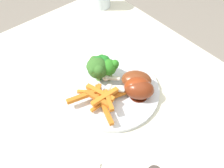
{
  "coord_description": "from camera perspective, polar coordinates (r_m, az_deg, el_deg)",
  "views": [
    {
      "loc": [
        0.28,
        -0.21,
        1.23
      ],
      "look_at": [
        -0.03,
        0.04,
        0.74
      ],
      "focal_mm": 38.09,
      "sensor_mm": 36.0,
      "label": 1
    }
  ],
  "objects": [
    {
      "name": "broccoli_floret_back",
      "position": [
        0.64,
        -3.7,
        3.98
      ],
      "size": [
        0.07,
        0.06,
        0.07
      ],
      "color": "#74BD51",
      "rests_on": "dinner_plate"
    },
    {
      "name": "chicken_drumstick_near",
      "position": [
        0.62,
        5.87,
        -0.75
      ],
      "size": [
        0.1,
        0.11,
        0.05
      ],
      "color": "#631C0B",
      "rests_on": "dinner_plate"
    },
    {
      "name": "carrot_fries_pile",
      "position": [
        0.61,
        -2.78,
        -3.34
      ],
      "size": [
        0.15,
        0.15,
        0.03
      ],
      "color": "orange",
      "rests_on": "dinner_plate"
    },
    {
      "name": "dining_table",
      "position": [
        0.73,
        -1.44,
        -10.32
      ],
      "size": [
        0.93,
        0.76,
        0.71
      ],
      "color": "silver",
      "rests_on": "ground_plane"
    },
    {
      "name": "chicken_drumstick_extra",
      "position": [
        0.62,
        6.24,
        -1.32
      ],
      "size": [
        0.11,
        0.11,
        0.05
      ],
      "color": "#4F190B",
      "rests_on": "dinner_plate"
    },
    {
      "name": "dinner_plate",
      "position": [
        0.65,
        0.0,
        -1.44
      ],
      "size": [
        0.26,
        0.26,
        0.01
      ],
      "primitive_type": "cylinder",
      "color": "silver",
      "rests_on": "dining_table"
    },
    {
      "name": "fork",
      "position": [
        0.69,
        23.42,
        -4.03
      ],
      "size": [
        0.19,
        0.01,
        0.0
      ],
      "primitive_type": "cube",
      "rotation": [
        0.0,
        0.0,
        3.14
      ],
      "color": "silver",
      "rests_on": "dining_table"
    },
    {
      "name": "broccoli_floret_middle",
      "position": [
        0.65,
        -2.81,
        4.66
      ],
      "size": [
        0.06,
        0.06,
        0.07
      ],
      "color": "#91A457",
      "rests_on": "dinner_plate"
    },
    {
      "name": "chicken_drumstick_far",
      "position": [
        0.64,
        5.52,
        0.97
      ],
      "size": [
        0.12,
        0.11,
        0.05
      ],
      "color": "#521F0F",
      "rests_on": "dinner_plate"
    },
    {
      "name": "broccoli_floret_front",
      "position": [
        0.64,
        -0.7,
        4.05
      ],
      "size": [
        0.05,
        0.05,
        0.07
      ],
      "color": "#8AA74F",
      "rests_on": "dinner_plate"
    }
  ]
}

